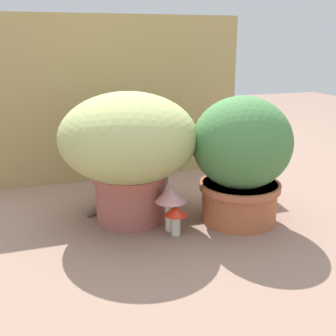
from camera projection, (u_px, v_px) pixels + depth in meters
name	position (u px, v px, depth m)	size (l,w,h in m)	color
ground_plane	(146.00, 217.00, 1.55)	(6.00, 6.00, 0.00)	#8A6C5C
cardboard_backdrop	(111.00, 100.00, 1.90)	(1.21, 0.03, 0.72)	tan
grass_planter	(128.00, 145.00, 1.46)	(0.47, 0.47, 0.45)	#AB5A51
leafy_planter	(241.00, 157.00, 1.46)	(0.34, 0.34, 0.44)	#B8613C
cat	(141.00, 176.00, 1.62)	(0.39, 0.25, 0.32)	gray
mushroom_ornament_pink	(171.00, 198.00, 1.42)	(0.11, 0.11, 0.16)	#EDEACC
mushroom_ornament_red	(176.00, 214.00, 1.39)	(0.08, 0.08, 0.10)	silver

